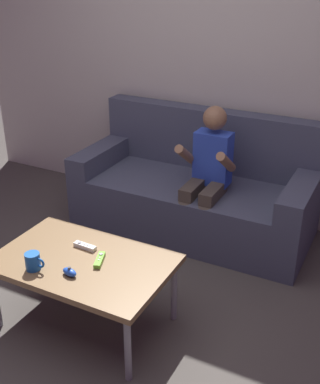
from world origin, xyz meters
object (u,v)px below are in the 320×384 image
game_remote_lime_far_corner (100,260)px  coffee_mug (33,261)px  person_seated_on_couch (208,171)px  nunchuk_blue (70,272)px  game_remote_white_near_edge (85,246)px  couch (196,191)px  coffee_table (83,265)px

game_remote_lime_far_corner → coffee_mug: coffee_mug is taller
person_seated_on_couch → nunchuk_blue: person_seated_on_couch is taller
nunchuk_blue → game_remote_lime_far_corner: 0.19m
person_seated_on_couch → game_remote_white_near_edge: (-0.32, -1.05, -0.13)m
game_remote_white_near_edge → nunchuk_blue: size_ratio=1.47×
couch → coffee_mug: (-0.28, -1.53, 0.18)m
game_remote_lime_far_corner → coffee_mug: size_ratio=1.22×
coffee_table → coffee_mug: 0.27m
coffee_mug → nunchuk_blue: bearing=11.1°
person_seated_on_couch → coffee_mug: 1.42m
coffee_table → game_remote_lime_far_corner: 0.11m
coffee_table → game_remote_lime_far_corner: (0.09, 0.03, 0.05)m
game_remote_white_near_edge → game_remote_lime_far_corner: size_ratio=0.99×
nunchuk_blue → game_remote_white_near_edge: bearing=108.3°
nunchuk_blue → coffee_mug: (-0.20, -0.04, 0.03)m
nunchuk_blue → game_remote_lime_far_corner: bearing=68.8°
person_seated_on_couch → coffee_mug: bearing=-108.0°
person_seated_on_couch → coffee_table: size_ratio=1.05×
coffee_table → couch: bearing=85.9°
nunchuk_blue → couch: bearing=87.2°
couch → coffee_table: bearing=-94.1°
coffee_table → game_remote_lime_far_corner: game_remote_lime_far_corner is taller
game_remote_white_near_edge → coffee_mug: 0.32m
person_seated_on_couch → coffee_table: (-0.26, -1.16, -0.18)m
coffee_table → coffee_mug: coffee_mug is taller
person_seated_on_couch → coffee_table: bearing=-102.6°
nunchuk_blue → coffee_table: bearing=99.6°
person_seated_on_couch → coffee_table: person_seated_on_couch is taller
coffee_mug → coffee_table: bearing=46.6°
coffee_table → coffee_mug: bearing=-133.4°
couch → coffee_table: 1.35m
game_remote_white_near_edge → game_remote_lime_far_corner: (0.15, -0.08, 0.00)m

